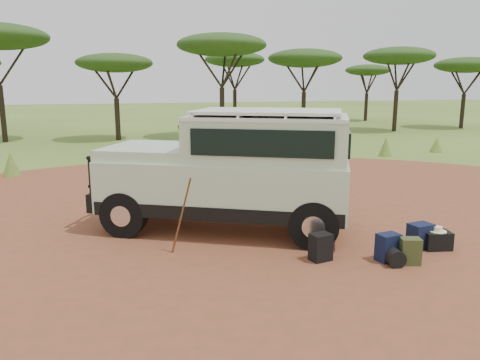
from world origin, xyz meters
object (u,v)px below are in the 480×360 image
object	(u,v)px
safari_vehicle	(233,173)
backpack_black	(321,247)
backpack_olive	(410,251)
duffel_navy	(420,236)
backpack_navy	(388,247)
walking_staff	(181,216)
hard_case	(437,240)

from	to	relation	value
safari_vehicle	backpack_black	bearing A→B (deg)	-38.12
backpack_olive	duffel_navy	xyz separation A→B (m)	(0.72, 0.66, 0.00)
backpack_navy	backpack_olive	world-z (taller)	backpack_navy
safari_vehicle	walking_staff	xyz separation A→B (m)	(-1.33, -1.15, -0.53)
walking_staff	backpack_black	distance (m)	2.62
safari_vehicle	backpack_black	size ratio (longest dim) A/B	11.26
duffel_navy	hard_case	bearing A→B (deg)	-37.94
backpack_black	backpack_olive	distance (m)	1.56
walking_staff	hard_case	world-z (taller)	walking_staff
backpack_black	safari_vehicle	bearing A→B (deg)	103.01
safari_vehicle	backpack_navy	distance (m)	3.52
backpack_navy	hard_case	size ratio (longest dim) A/B	1.01
walking_staff	backpack_olive	size ratio (longest dim) A/B	3.13
walking_staff	safari_vehicle	bearing A→B (deg)	-26.08
backpack_navy	hard_case	xyz separation A→B (m)	(1.26, 0.26, -0.08)
duffel_navy	hard_case	xyz separation A→B (m)	(0.26, -0.15, -0.07)
walking_staff	duffel_navy	world-z (taller)	walking_staff
backpack_olive	walking_staff	bearing A→B (deg)	173.58
backpack_olive	duffel_navy	world-z (taller)	duffel_navy
backpack_black	backpack_navy	distance (m)	1.21
backpack_navy	walking_staff	bearing A→B (deg)	148.39
backpack_navy	duffel_navy	xyz separation A→B (m)	(1.00, 0.41, -0.01)
backpack_black	hard_case	bearing A→B (deg)	-13.46
backpack_black	duffel_navy	size ratio (longest dim) A/B	1.03
walking_staff	backpack_olive	bearing A→B (deg)	-91.14
backpack_black	hard_case	size ratio (longest dim) A/B	1.00
safari_vehicle	backpack_black	xyz separation A→B (m)	(1.00, -2.24, -1.01)
safari_vehicle	backpack_olive	xyz separation A→B (m)	(2.43, -2.85, -1.02)
backpack_black	duffel_navy	distance (m)	2.15
backpack_black	hard_case	world-z (taller)	backpack_black
walking_staff	duffel_navy	xyz separation A→B (m)	(4.48, -1.04, -0.49)
backpack_olive	hard_case	xyz separation A→B (m)	(0.98, 0.51, -0.06)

